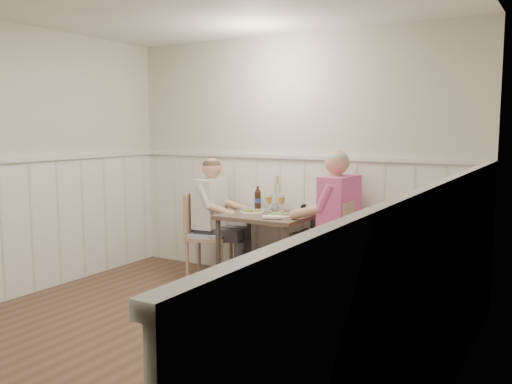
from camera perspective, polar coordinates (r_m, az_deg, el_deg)
ground_plane at (r=4.22m, az=-10.68°, el=-16.06°), size 4.50×4.50×0.00m
room_shell at (r=3.89m, az=-11.17°, el=5.03°), size 4.04×4.54×2.60m
wainscot at (r=4.52m, az=-5.11°, el=-5.23°), size 4.00×4.49×1.34m
dining_table at (r=5.54m, az=1.05°, el=-3.43°), size 0.88×0.70×0.75m
chair_right at (r=5.28m, az=8.41°, el=-5.47°), size 0.47×0.47×0.95m
chair_left at (r=5.92m, az=-5.47°, el=-4.18°), size 0.55×0.55×0.93m
man_in_pink at (r=5.27m, az=8.26°, el=-4.48°), size 0.68×0.48×1.44m
diner_cream at (r=5.93m, az=-4.51°, el=-3.65°), size 0.65×0.45×1.33m
plate_man at (r=5.39m, az=2.47°, el=-2.38°), size 0.25×0.25×0.06m
plate_diner at (r=5.60m, az=-0.57°, el=-2.01°), size 0.26×0.26×0.06m
beer_glass_a at (r=5.67m, az=2.72°, el=-0.84°), size 0.07×0.07×0.19m
beer_glass_b at (r=5.70m, az=1.36°, el=-0.79°), size 0.07×0.07×0.19m
beer_bottle at (r=5.84m, az=0.18°, el=-0.74°), size 0.07×0.07×0.25m
rolled_napkin at (r=5.21m, az=1.75°, el=-2.68°), size 0.19×0.13×0.04m
grass_vase at (r=5.80m, az=1.99°, el=-0.16°), size 0.05×0.05×0.39m
gingham_mat at (r=5.85m, az=-0.04°, el=-1.82°), size 0.26×0.21×0.01m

